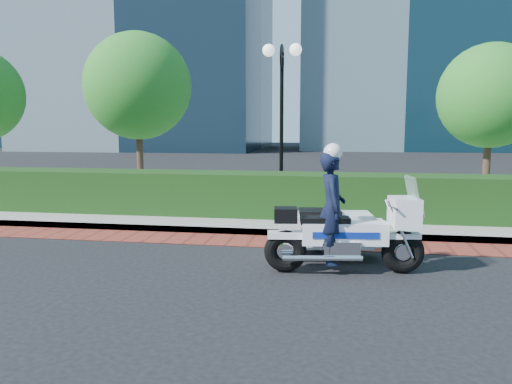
% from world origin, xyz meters
% --- Properties ---
extents(ground, '(120.00, 120.00, 0.00)m').
position_xyz_m(ground, '(0.00, 0.00, 0.00)').
color(ground, black).
rests_on(ground, ground).
extents(brick_strip, '(60.00, 1.00, 0.01)m').
position_xyz_m(brick_strip, '(0.00, 1.50, 0.01)').
color(brick_strip, maroon).
rests_on(brick_strip, ground).
extents(sidewalk, '(60.00, 8.00, 0.15)m').
position_xyz_m(sidewalk, '(0.00, 6.00, 0.07)').
color(sidewalk, gray).
rests_on(sidewalk, ground).
extents(hedge_main, '(18.00, 1.20, 1.00)m').
position_xyz_m(hedge_main, '(0.00, 3.60, 0.65)').
color(hedge_main, black).
rests_on(hedge_main, sidewalk).
extents(lamppost, '(1.02, 0.70, 4.21)m').
position_xyz_m(lamppost, '(1.00, 5.20, 2.96)').
color(lamppost, black).
rests_on(lamppost, sidewalk).
extents(tree_b, '(3.20, 3.20, 4.89)m').
position_xyz_m(tree_b, '(-3.50, 6.50, 3.43)').
color(tree_b, '#332319').
rests_on(tree_b, sidewalk).
extents(tree_c, '(2.80, 2.80, 4.30)m').
position_xyz_m(tree_c, '(6.50, 6.50, 3.05)').
color(tree_c, '#332319').
rests_on(tree_c, sidewalk).
extents(police_motorcycle, '(2.47, 1.76, 2.00)m').
position_xyz_m(police_motorcycle, '(2.47, -0.02, 0.68)').
color(police_motorcycle, black).
rests_on(police_motorcycle, ground).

